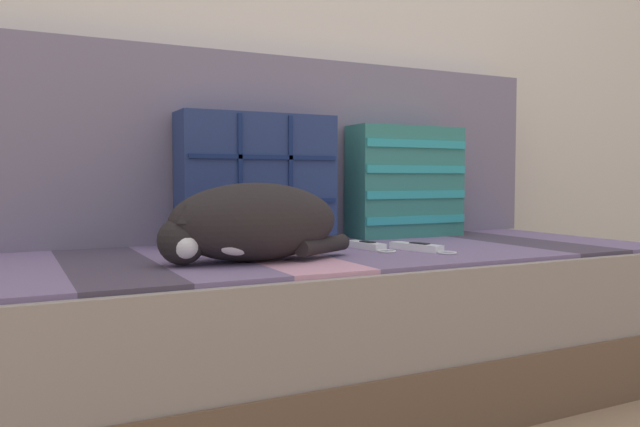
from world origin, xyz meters
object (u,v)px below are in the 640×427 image
throw_pillow_striped (405,182)px  game_remote_near (367,246)px  throw_pillow_quilted (257,179)px  couch (334,321)px  sleeping_cat (250,224)px  game_remote_far (418,247)px

throw_pillow_striped → game_remote_near: bearing=-139.2°
throw_pillow_striped → game_remote_near: throw_pillow_striped is taller
throw_pillow_quilted → throw_pillow_striped: throw_pillow_quilted is taller
throw_pillow_striped → couch: bearing=-150.9°
throw_pillow_quilted → throw_pillow_striped: 0.51m
sleeping_cat → game_remote_near: sleeping_cat is taller
couch → throw_pillow_quilted: (-0.14, 0.21, 0.38)m
game_remote_near → throw_pillow_striped: bearing=40.8°
throw_pillow_quilted → game_remote_near: throw_pillow_quilted is taller
couch → sleeping_cat: bearing=-152.7°
throw_pillow_quilted → game_remote_near: (0.21, -0.26, -0.18)m
sleeping_cat → game_remote_far: sleeping_cat is taller
sleeping_cat → throw_pillow_striped: bearing=28.3°
sleeping_cat → game_remote_near: (0.37, 0.10, -0.08)m
game_remote_far → throw_pillow_quilted: bearing=131.4°
throw_pillow_quilted → game_remote_near: 0.38m
couch → game_remote_near: bearing=-36.7°
couch → game_remote_near: 0.23m
couch → sleeping_cat: size_ratio=4.00×
game_remote_far → sleeping_cat: bearing=-179.1°
throw_pillow_striped → sleeping_cat: 0.77m
couch → sleeping_cat: (-0.30, -0.15, 0.28)m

